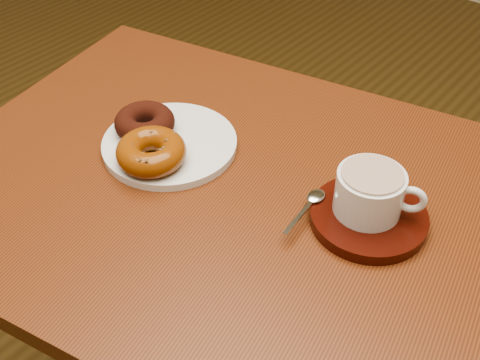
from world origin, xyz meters
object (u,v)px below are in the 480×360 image
Objects in this scene: donut_plate at (170,144)px; coffee_cup at (371,192)px; saucer at (368,217)px; cafe_table at (230,246)px.

coffee_cup reaches higher than donut_plate.
donut_plate is 1.33× the size of saucer.
donut_plate reaches higher than cafe_table.
coffee_cup is (-0.01, 0.00, 0.04)m from saucer.
saucer reaches higher than cafe_table.
saucer is at bearing 6.46° from cafe_table.
saucer is at bearing 9.01° from donut_plate.
coffee_cup reaches higher than saucer.
cafe_table is 0.25m from saucer.
donut_plate is at bearing 169.16° from coffee_cup.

